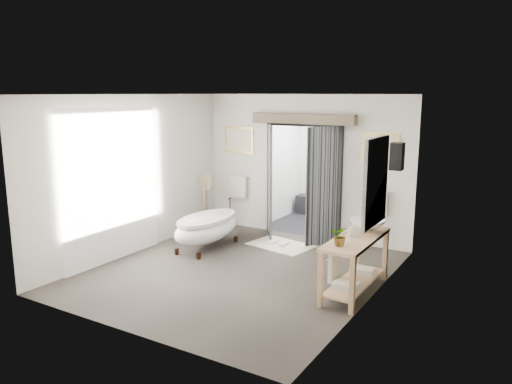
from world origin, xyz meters
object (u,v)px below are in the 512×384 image
at_px(clawfoot_tub, 207,227).
at_px(rug, 281,245).
at_px(vanity, 354,260).
at_px(basin, 367,225).

bearing_deg(clawfoot_tub, rug, 37.16).
bearing_deg(vanity, basin, 83.82).
height_order(clawfoot_tub, basin, basin).
xyz_separation_m(rug, basin, (2.05, -1.09, 0.94)).
relative_size(clawfoot_tub, rug, 1.43).
bearing_deg(vanity, clawfoot_tub, 168.47).
bearing_deg(basin, rug, 173.11).
bearing_deg(basin, clawfoot_tub, -163.01).
relative_size(clawfoot_tub, vanity, 1.08).
distance_m(clawfoot_tub, rug, 1.49).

